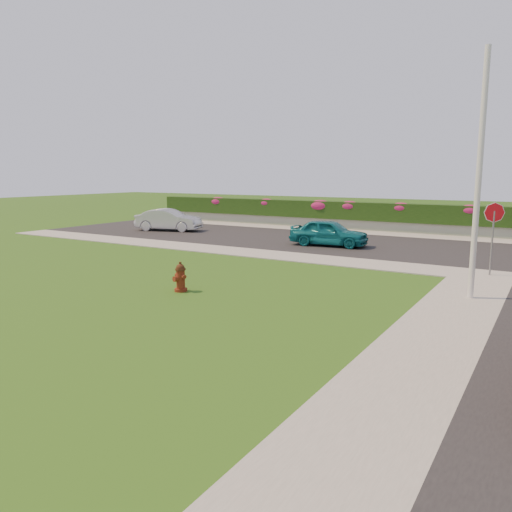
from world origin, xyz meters
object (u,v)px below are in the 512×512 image
Objects in this scene: fire_hydrant at (180,277)px; stop_sign at (494,222)px; sedan_teal at (329,233)px; utility_pole at (479,177)px; sedan_silver at (169,220)px.

fire_hydrant is 10.60m from stop_sign.
sedan_teal is at bearing 150.57° from stop_sign.
fire_hydrant is at bearing 173.96° from sedan_teal.
sedan_teal is 10.81m from utility_pole.
sedan_silver is (-10.75, 11.82, 0.27)m from fire_hydrant.
utility_pole is 4.05m from stop_sign.
fire_hydrant is 0.22× the size of sedan_silver.
utility_pole is 2.68× the size of stop_sign.
sedan_silver is at bearing 155.49° from utility_pole.
sedan_teal is (0.12, 10.88, 0.25)m from fire_hydrant.
stop_sign is at bearing 60.38° from fire_hydrant.
stop_sign reaches higher than sedan_silver.
sedan_silver is (-10.86, 0.93, 0.02)m from sedan_teal.
fire_hydrant is 0.24× the size of sedan_teal.
sedan_teal is 10.90m from sedan_silver.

